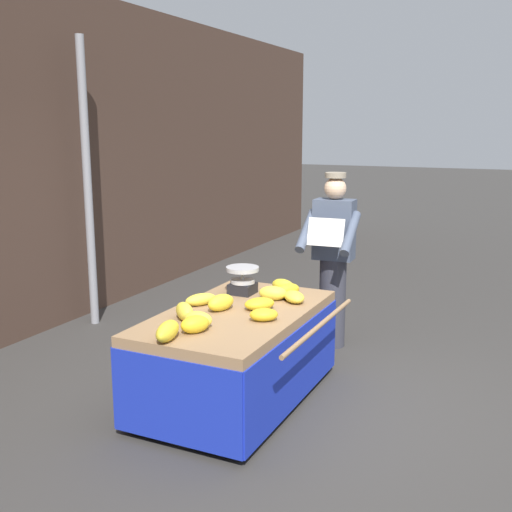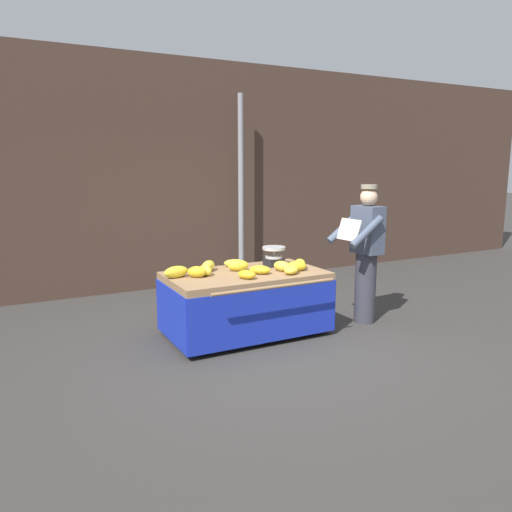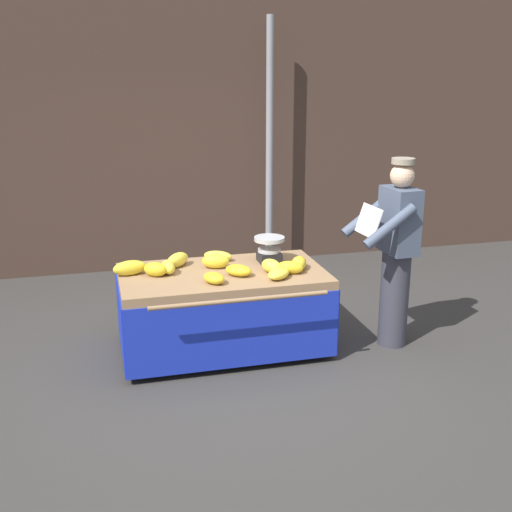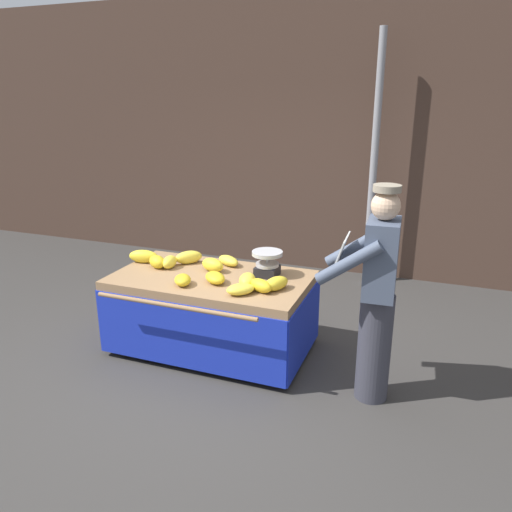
# 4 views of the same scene
# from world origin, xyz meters

# --- Properties ---
(ground_plane) EXTENTS (60.00, 60.00, 0.00)m
(ground_plane) POSITION_xyz_m (0.00, 0.00, 0.00)
(ground_plane) COLOR #383533
(back_wall) EXTENTS (16.00, 0.24, 3.59)m
(back_wall) POSITION_xyz_m (0.00, 3.15, 1.79)
(back_wall) COLOR #473328
(back_wall) RESTS_ON ground
(street_pole) EXTENTS (0.09, 0.09, 3.06)m
(street_pole) POSITION_xyz_m (0.96, 2.74, 1.53)
(street_pole) COLOR gray
(street_pole) RESTS_ON ground
(banana_cart) EXTENTS (1.81, 1.21, 0.74)m
(banana_cart) POSITION_xyz_m (-0.13, 0.40, 0.54)
(banana_cart) COLOR #93704C
(banana_cart) RESTS_ON ground
(weighing_scale) EXTENTS (0.28, 0.28, 0.23)m
(weighing_scale) POSITION_xyz_m (0.35, 0.59, 0.86)
(weighing_scale) COLOR black
(weighing_scale) RESTS_ON banana_cart
(banana_bunch_0) EXTENTS (0.23, 0.25, 0.09)m
(banana_bunch_0) POSITION_xyz_m (-0.26, 0.11, 0.79)
(banana_bunch_0) COLOR gold
(banana_bunch_0) RESTS_ON banana_cart
(banana_bunch_1) EXTENTS (0.27, 0.27, 0.13)m
(banana_bunch_1) POSITION_xyz_m (-0.49, 0.65, 0.80)
(banana_bunch_1) COLOR yellow
(banana_bunch_1) RESTS_ON banana_cart
(banana_bunch_2) EXTENTS (0.28, 0.28, 0.10)m
(banana_bunch_2) POSITION_xyz_m (-0.02, 0.26, 0.79)
(banana_bunch_2) COLOR gold
(banana_bunch_2) RESTS_ON banana_cart
(banana_bunch_3) EXTENTS (0.14, 0.22, 0.12)m
(banana_bunch_3) POSITION_xyz_m (-0.60, 0.47, 0.80)
(banana_bunch_3) COLOR yellow
(banana_bunch_3) RESTS_ON banana_cart
(banana_bunch_4) EXTENTS (0.23, 0.28, 0.12)m
(banana_bunch_4) POSITION_xyz_m (0.54, 0.30, 0.80)
(banana_bunch_4) COLOR yellow
(banana_bunch_4) RESTS_ON banana_cart
(banana_bunch_5) EXTENTS (0.28, 0.27, 0.09)m
(banana_bunch_5) POSITION_xyz_m (0.29, 0.10, 0.78)
(banana_bunch_5) COLOR yellow
(banana_bunch_5) RESTS_ON banana_cart
(banana_bunch_6) EXTENTS (0.19, 0.26, 0.12)m
(banana_bunch_6) POSITION_xyz_m (0.28, 0.28, 0.80)
(banana_bunch_6) COLOR yellow
(banana_bunch_6) RESTS_ON banana_cart
(banana_bunch_7) EXTENTS (0.26, 0.21, 0.11)m
(banana_bunch_7) POSITION_xyz_m (0.43, 0.21, 0.79)
(banana_bunch_7) COLOR gold
(banana_bunch_7) RESTS_ON banana_cart
(banana_bunch_8) EXTENTS (0.31, 0.18, 0.13)m
(banana_bunch_8) POSITION_xyz_m (-0.92, 0.52, 0.80)
(banana_bunch_8) COLOR yellow
(banana_bunch_8) RESTS_ON banana_cart
(banana_bunch_9) EXTENTS (0.25, 0.23, 0.12)m
(banana_bunch_9) POSITION_xyz_m (-0.71, 0.43, 0.80)
(banana_bunch_9) COLOR gold
(banana_bunch_9) RESTS_ON banana_cart
(banana_bunch_10) EXTENTS (0.30, 0.25, 0.09)m
(banana_bunch_10) POSITION_xyz_m (-0.10, 0.74, 0.78)
(banana_bunch_10) COLOR yellow
(banana_bunch_10) RESTS_ON banana_cart
(banana_bunch_11) EXTENTS (0.27, 0.20, 0.13)m
(banana_bunch_11) POSITION_xyz_m (-0.17, 0.52, 0.80)
(banana_bunch_11) COLOR yellow
(banana_bunch_11) RESTS_ON banana_cart
(vendor_person) EXTENTS (0.60, 0.54, 1.71)m
(vendor_person) POSITION_xyz_m (1.39, 0.13, 0.87)
(vendor_person) COLOR #383842
(vendor_person) RESTS_ON ground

